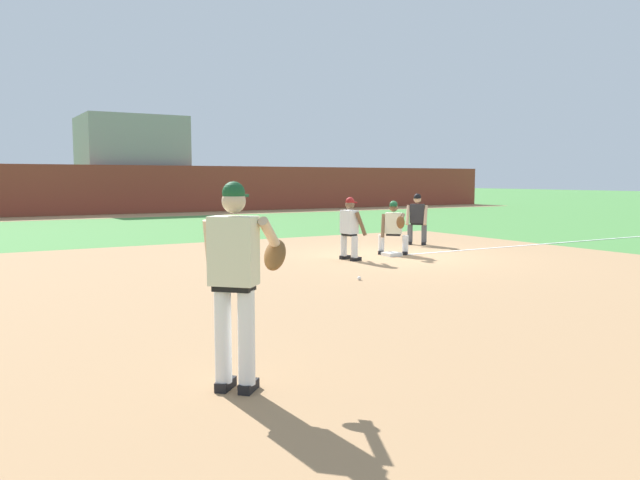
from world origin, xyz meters
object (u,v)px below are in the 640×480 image
Objects in this scene: baseball at (359,278)px; baserunner at (350,226)px; pitcher at (237,273)px; first_baseman at (394,225)px; umpire at (417,217)px; first_base_bag at (392,254)px.

baserunner reaches higher than baseball.
baserunner is at bearing 50.52° from pitcher.
pitcher is 10.28m from first_baseman.
pitcher is 1.39× the size of first_baseman.
first_baseman is at bearing -142.19° from umpire.
baseball is 6.63m from umpire.
baseball is at bearing -136.18° from first_base_bag.
baseball is 0.05× the size of umpire.
first_base_bag is 5.14× the size of baseball.
first_base_bag is at bearing -141.61° from umpire.
pitcher reaches higher than first_baseman.
first_baseman reaches higher than baseball.
pitcher is at bearing -136.32° from umpire.
umpire reaches higher than first_baseman.
first_base_bag is 2.92m from umpire.
baserunner is at bearing -174.65° from first_base_bag.
baserunner is (-1.31, -0.12, 0.75)m from first_base_bag.
baserunner is 1.00× the size of umpire.
baseball is 0.05× the size of baserunner.
pitcher is 12.80m from umpire.
pitcher is 9.02m from baserunner.
umpire is (2.01, 1.56, 0.06)m from first_baseman.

